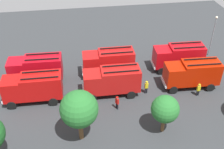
{
  "coord_description": "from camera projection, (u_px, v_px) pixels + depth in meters",
  "views": [
    {
      "loc": [
        4.68,
        30.03,
        22.31
      ],
      "look_at": [
        0.0,
        0.0,
        1.4
      ],
      "focal_mm": 44.54,
      "sensor_mm": 36.0,
      "label": 1
    }
  ],
  "objects": [
    {
      "name": "fire_truck_2",
      "position": [
        36.0,
        68.0,
        36.87
      ],
      "size": [
        7.29,
        2.98,
        3.88
      ],
      "rotation": [
        0.0,
        0.0,
        -0.04
      ],
      "color": "#B10915",
      "rests_on": "ground"
    },
    {
      "name": "tree_1",
      "position": [
        165.0,
        109.0,
        28.68
      ],
      "size": [
        2.97,
        2.97,
        4.61
      ],
      "color": "brown",
      "rests_on": "ground"
    },
    {
      "name": "fire_truck_3",
      "position": [
        192.0,
        73.0,
        35.84
      ],
      "size": [
        7.3,
        3.02,
        3.88
      ],
      "rotation": [
        0.0,
        0.0,
        -0.05
      ],
      "color": "#AA1602",
      "rests_on": "ground"
    },
    {
      "name": "fire_truck_1",
      "position": [
        109.0,
        61.0,
        38.2
      ],
      "size": [
        7.24,
        2.85,
        3.88
      ],
      "rotation": [
        0.0,
        0.0,
        -0.02
      ],
      "color": "#B51111",
      "rests_on": "ground"
    },
    {
      "name": "fire_truck_4",
      "position": [
        112.0,
        80.0,
        34.53
      ],
      "size": [
        7.24,
        2.85,
        3.88
      ],
      "rotation": [
        0.0,
        0.0,
        -0.02
      ],
      "color": "#AF1310",
      "rests_on": "ground"
    },
    {
      "name": "firefighter_0",
      "position": [
        198.0,
        89.0,
        34.92
      ],
      "size": [
        0.45,
        0.29,
        1.75
      ],
      "rotation": [
        0.0,
        0.0,
        4.84
      ],
      "color": "black",
      "rests_on": "ground"
    },
    {
      "name": "lamppost",
      "position": [
        213.0,
        33.0,
        41.76
      ],
      "size": [
        0.36,
        0.36,
        6.46
      ],
      "color": "slate",
      "rests_on": "ground"
    },
    {
      "name": "fire_truck_0",
      "position": [
        179.0,
        56.0,
        39.42
      ],
      "size": [
        7.31,
        3.02,
        3.88
      ],
      "rotation": [
        0.0,
        0.0,
        -0.05
      ],
      "color": "#B40B12",
      "rests_on": "ground"
    },
    {
      "name": "firefighter_1",
      "position": [
        146.0,
        87.0,
        35.28
      ],
      "size": [
        0.46,
        0.32,
        1.83
      ],
      "rotation": [
        0.0,
        0.0,
        4.91
      ],
      "color": "black",
      "rests_on": "ground"
    },
    {
      "name": "firefighter_2",
      "position": [
        117.0,
        102.0,
        32.8
      ],
      "size": [
        0.43,
        0.48,
        1.8
      ],
      "rotation": [
        0.0,
        0.0,
        3.7
      ],
      "color": "black",
      "rests_on": "ground"
    },
    {
      "name": "ground_plane",
      "position": [
        112.0,
        83.0,
        37.69
      ],
      "size": [
        56.78,
        56.78,
        0.0
      ],
      "primitive_type": "plane",
      "color": "#2D3033"
    },
    {
      "name": "fire_truck_5",
      "position": [
        33.0,
        87.0,
        33.42
      ],
      "size": [
        7.25,
        2.87,
        3.88
      ],
      "rotation": [
        0.0,
        0.0,
        -0.02
      ],
      "color": "#B70D0C",
      "rests_on": "ground"
    },
    {
      "name": "traffic_cone_0",
      "position": [
        86.0,
        83.0,
        37.11
      ],
      "size": [
        0.44,
        0.44,
        0.64
      ],
      "primitive_type": "cone",
      "color": "#F2600C",
      "rests_on": "ground"
    },
    {
      "name": "traffic_cone_1",
      "position": [
        130.0,
        78.0,
        38.14
      ],
      "size": [
        0.46,
        0.46,
        0.66
      ],
      "primitive_type": "cone",
      "color": "#F2600C",
      "rests_on": "ground"
    },
    {
      "name": "tree_2",
      "position": [
        79.0,
        109.0,
        27.29
      ],
      "size": [
        3.86,
        3.86,
        5.98
      ],
      "color": "brown",
      "rests_on": "ground"
    }
  ]
}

